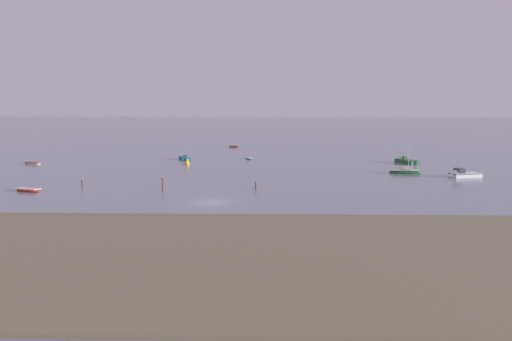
{
  "coord_description": "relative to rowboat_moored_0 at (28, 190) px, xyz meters",
  "views": [
    {
      "loc": [
        6.71,
        -53.4,
        11.57
      ],
      "look_at": [
        4.82,
        24.2,
        0.41
      ],
      "focal_mm": 32.04,
      "sensor_mm": 36.0,
      "label": 1
    }
  ],
  "objects": [
    {
      "name": "mooring_post_left",
      "position": [
        30.78,
        2.2,
        0.4
      ],
      "size": [
        0.22,
        0.22,
        1.27
      ],
      "color": "#503323",
      "rests_on": "ground"
    },
    {
      "name": "mooring_post_near",
      "position": [
        6.03,
        3.42,
        0.45
      ],
      "size": [
        0.22,
        0.22,
        1.39
      ],
      "color": "#4C3323",
      "rests_on": "ground"
    },
    {
      "name": "ground_plane",
      "position": [
        25.6,
        -6.45,
        -0.16
      ],
      "size": [
        800.0,
        800.0,
        0.0
      ],
      "primitive_type": "plane",
      "color": "gray"
    },
    {
      "name": "mooring_post_right",
      "position": [
        18.07,
        1.07,
        0.77
      ],
      "size": [
        0.22,
        0.22,
        2.2
      ],
      "color": "#4E3323",
      "rests_on": "ground"
    },
    {
      "name": "rowboat_moored_3",
      "position": [
        28.36,
        38.13,
        -0.04
      ],
      "size": [
        1.83,
        3.06,
        0.46
      ],
      "rotation": [
        0.0,
        0.0,
        1.88
      ],
      "color": "#197084",
      "rests_on": "ground"
    },
    {
      "name": "rowboat_moored_1",
      "position": [
        -13.78,
        28.03,
        0.0
      ],
      "size": [
        4.07,
        2.52,
        0.61
      ],
      "rotation": [
        0.0,
        0.0,
        5.95
      ],
      "color": "white",
      "rests_on": "ground"
    },
    {
      "name": "motorboat_moored_1",
      "position": [
        63.6,
        13.76,
        0.17
      ],
      "size": [
        6.05,
        3.37,
        2.18
      ],
      "rotation": [
        0.0,
        0.0,
        3.4
      ],
      "color": "white",
      "rests_on": "ground"
    },
    {
      "name": "channel_buoy",
      "position": [
        16.67,
        28.29,
        0.3
      ],
      "size": [
        0.9,
        0.9,
        2.3
      ],
      "color": "gold",
      "rests_on": "ground"
    },
    {
      "name": "rowboat_moored_0",
      "position": [
        0.0,
        0.0,
        0.0
      ],
      "size": [
        4.01,
        2.41,
        0.6
      ],
      "rotation": [
        0.0,
        0.0,
        2.82
      ],
      "color": "red",
      "rests_on": "ground"
    },
    {
      "name": "motorboat_moored_2",
      "position": [
        59.94,
        32.16,
        0.12
      ],
      "size": [
        4.14,
        6.41,
        2.08
      ],
      "rotation": [
        0.0,
        0.0,
        1.94
      ],
      "color": "#23602D",
      "rests_on": "ground"
    },
    {
      "name": "mudflat_shore",
      "position": [
        24.29,
        -26.05,
        -0.03
      ],
      "size": [
        320.6,
        25.44,
        0.28
      ],
      "primitive_type": "cube",
      "color": "#7A6B51",
      "rests_on": "ground"
    },
    {
      "name": "sailboat_moored_0",
      "position": [
        55.94,
        17.9,
        0.1
      ],
      "size": [
        5.53,
        2.31,
        6.01
      ],
      "rotation": [
        0.0,
        0.0,
        6.16
      ],
      "color": "#23602D",
      "rests_on": "ground"
    },
    {
      "name": "motorboat_moored_0",
      "position": [
        14.88,
        36.16,
        0.06
      ],
      "size": [
        3.35,
        5.01,
        1.63
      ],
      "rotation": [
        0.0,
        0.0,
        5.11
      ],
      "color": "#197084",
      "rests_on": "ground"
    },
    {
      "name": "rowboat_moored_2",
      "position": [
        23.16,
        65.44,
        -0.02
      ],
      "size": [
        3.46,
        2.82,
        0.53
      ],
      "rotation": [
        0.0,
        0.0,
        5.71
      ],
      "color": "orange",
      "rests_on": "ground"
    }
  ]
}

